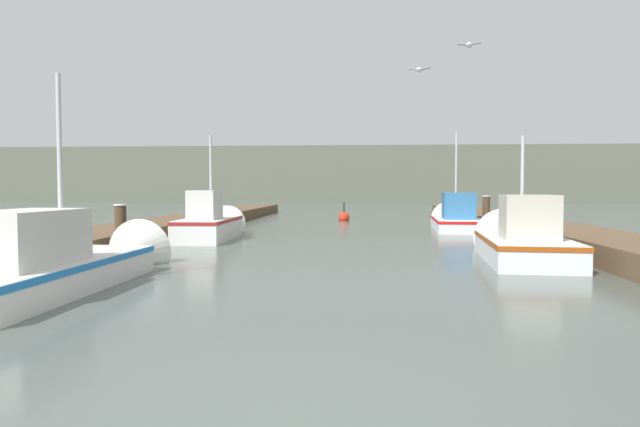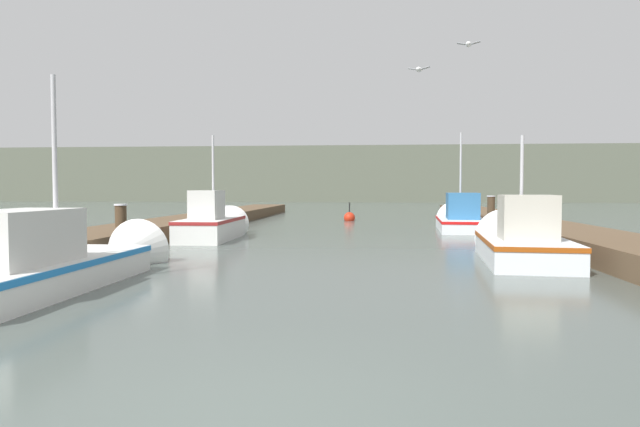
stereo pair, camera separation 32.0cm
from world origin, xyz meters
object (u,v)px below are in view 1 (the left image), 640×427
object	(u,v)px
fishing_boat_2	(212,224)
mooring_piling_2	(486,212)
fishing_boat_0	(72,261)
fishing_boat_3	(455,219)
fishing_boat_1	(519,241)
channel_buoy	(344,218)
seagull_lead	(419,70)
mooring_piling_0	(222,217)
seagull_1	(469,45)
mooring_piling_1	(121,230)

from	to	relation	value
fishing_boat_2	mooring_piling_2	xyz separation A→B (m)	(9.91, 4.80, 0.20)
fishing_boat_0	fishing_boat_3	bearing A→B (deg)	58.58
fishing_boat_1	channel_buoy	world-z (taller)	fishing_boat_1
channel_buoy	seagull_lead	size ratio (longest dim) A/B	1.92
mooring_piling_0	seagull_1	size ratio (longest dim) A/B	1.68
fishing_boat_2	mooring_piling_2	distance (m)	11.01
fishing_boat_1	fishing_boat_3	size ratio (longest dim) A/B	0.88
mooring_piling_0	channel_buoy	xyz separation A→B (m)	(4.89, 5.84, -0.32)
fishing_boat_2	mooring_piling_0	xyz separation A→B (m)	(-0.88, 4.77, -0.01)
fishing_boat_0	mooring_piling_0	size ratio (longest dim) A/B	6.51
fishing_boat_3	mooring_piling_1	xyz separation A→B (m)	(-9.72, -9.99, 0.23)
mooring_piling_0	mooring_piling_2	xyz separation A→B (m)	(10.79, 0.03, 0.21)
fishing_boat_0	seagull_1	size ratio (longest dim) A/B	10.96
fishing_boat_2	seagull_lead	xyz separation A→B (m)	(6.37, -3.80, 4.16)
mooring_piling_2	seagull_1	distance (m)	10.45
mooring_piling_2	seagull_lead	bearing A→B (deg)	-112.35
fishing_boat_2	mooring_piling_0	size ratio (longest dim) A/B	5.18
seagull_1	mooring_piling_0	bearing A→B (deg)	145.08
fishing_boat_3	mooring_piling_1	size ratio (longest dim) A/B	4.63
channel_buoy	seagull_lead	xyz separation A→B (m)	(2.36, -14.41, 4.49)
mooring_piling_1	seagull_lead	world-z (taller)	seagull_lead
mooring_piling_0	mooring_piling_2	bearing A→B (deg)	0.18
channel_buoy	fishing_boat_2	bearing A→B (deg)	-110.70
fishing_boat_0	seagull_1	distance (m)	10.06
fishing_boat_0	fishing_boat_3	distance (m)	16.65
fishing_boat_3	seagull_1	xyz separation A→B (m)	(-1.22, -9.47, 4.70)
fishing_boat_2	mooring_piling_2	size ratio (longest dim) A/B	3.57
channel_buoy	fishing_boat_3	bearing A→B (deg)	-49.30
fishing_boat_0	mooring_piling_1	size ratio (longest dim) A/B	4.81
fishing_boat_1	mooring_piling_0	xyz separation A→B (m)	(-9.55, 9.42, 0.06)
fishing_boat_1	seagull_1	xyz separation A→B (m)	(-1.17, 0.30, 4.70)
mooring_piling_0	seagull_lead	size ratio (longest dim) A/B	1.69
fishing_boat_1	fishing_boat_2	size ratio (longest dim) A/B	1.07
mooring_piling_1	mooring_piling_0	bearing A→B (deg)	89.33
fishing_boat_2	fishing_boat_3	size ratio (longest dim) A/B	0.83
fishing_boat_0	mooring_piling_1	world-z (taller)	fishing_boat_0
fishing_boat_2	mooring_piling_2	bearing A→B (deg)	24.50
mooring_piling_2	mooring_piling_0	bearing A→B (deg)	-179.82
fishing_boat_2	seagull_1	size ratio (longest dim) A/B	8.73
seagull_1	fishing_boat_0	bearing A→B (deg)	-135.79
mooring_piling_1	fishing_boat_0	bearing A→B (deg)	-77.19
fishing_boat_0	fishing_boat_1	size ratio (longest dim) A/B	1.18
fishing_boat_1	mooring_piling_1	world-z (taller)	fishing_boat_1
fishing_boat_2	mooring_piling_1	distance (m)	4.97
mooring_piling_1	channel_buoy	size ratio (longest dim) A/B	1.19
fishing_boat_0	seagull_lead	distance (m)	9.30
fishing_boat_1	fishing_boat_2	distance (m)	9.84
fishing_boat_3	seagull_1	size ratio (longest dim) A/B	10.54
mooring_piling_2	mooring_piling_1	bearing A→B (deg)	-138.43
mooring_piling_1	seagull_1	distance (m)	9.62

